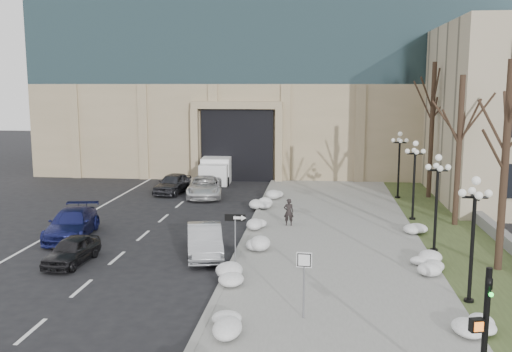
# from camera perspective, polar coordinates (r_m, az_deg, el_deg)

# --- Properties ---
(sidewalk) EXTENTS (9.00, 40.00, 0.12)m
(sidewalk) POSITION_cam_1_polar(r_m,az_deg,el_deg) (29.71, 7.62, -6.38)
(sidewalk) COLOR gray
(sidewalk) RESTS_ON ground
(curb) EXTENTS (0.30, 40.00, 0.14)m
(curb) POSITION_cam_1_polar(r_m,az_deg,el_deg) (29.93, -1.07, -6.16)
(curb) COLOR gray
(curb) RESTS_ON ground
(grass_strip) EXTENTS (4.00, 40.00, 0.10)m
(grass_strip) POSITION_cam_1_polar(r_m,az_deg,el_deg) (30.57, 19.97, -6.43)
(grass_strip) COLOR #384422
(grass_strip) RESTS_ON ground
(stone_wall) EXTENTS (0.50, 30.00, 0.70)m
(stone_wall) POSITION_cam_1_polar(r_m,az_deg,el_deg) (32.89, 22.59, -4.97)
(stone_wall) COLOR slate
(stone_wall) RESTS_ON ground
(car_a) EXTENTS (1.67, 3.66, 1.22)m
(car_a) POSITION_cam_1_polar(r_m,az_deg,el_deg) (27.08, -17.94, -7.08)
(car_a) COLOR black
(car_a) RESTS_ON ground
(car_b) EXTENTS (2.58, 4.76, 1.49)m
(car_b) POSITION_cam_1_polar(r_m,az_deg,el_deg) (26.91, -5.16, -6.47)
(car_b) COLOR #A4A7AC
(car_b) RESTS_ON ground
(car_c) EXTENTS (2.87, 5.39, 1.49)m
(car_c) POSITION_cam_1_polar(r_m,az_deg,el_deg) (31.53, -17.94, -4.56)
(car_c) COLOR navy
(car_c) RESTS_ON ground
(car_d) EXTENTS (3.20, 5.53, 1.45)m
(car_d) POSITION_cam_1_polar(r_m,az_deg,el_deg) (40.97, -5.16, -1.08)
(car_d) COLOR silver
(car_d) RESTS_ON ground
(car_e) EXTENTS (2.38, 4.55, 1.48)m
(car_e) POSITION_cam_1_polar(r_m,az_deg,el_deg) (42.57, -8.30, -0.74)
(car_e) COLOR #323237
(car_e) RESTS_ON ground
(pedestrian) EXTENTS (0.60, 0.44, 1.54)m
(pedestrian) POSITION_cam_1_polar(r_m,az_deg,el_deg) (32.09, 3.29, -3.62)
(pedestrian) COLOR black
(pedestrian) RESTS_ON sidewalk
(box_truck) EXTENTS (2.67, 6.70, 2.09)m
(box_truck) POSITION_cam_1_polar(r_m,az_deg,el_deg) (47.45, -3.87, 0.69)
(box_truck) COLOR silver
(box_truck) RESTS_ON ground
(one_way_sign) EXTENTS (0.93, 0.25, 2.51)m
(one_way_sign) POSITION_cam_1_polar(r_m,az_deg,el_deg) (24.37, -1.74, -4.86)
(one_way_sign) COLOR slate
(one_way_sign) RESTS_ON ground
(keep_sign) EXTENTS (0.52, 0.09, 2.43)m
(keep_sign) POSITION_cam_1_polar(r_m,az_deg,el_deg) (19.42, 4.83, -9.44)
(keep_sign) COLOR slate
(keep_sign) RESTS_ON ground
(traffic_signal) EXTENTS (0.64, 0.85, 3.74)m
(traffic_signal) POSITION_cam_1_polar(r_m,az_deg,el_deg) (15.17, 21.76, -15.30)
(traffic_signal) COLOR black
(traffic_signal) RESTS_ON ground
(snow_clump_b) EXTENTS (1.10, 1.60, 0.36)m
(snow_clump_b) POSITION_cam_1_polar(r_m,az_deg,el_deg) (19.06, -3.54, -14.60)
(snow_clump_b) COLOR white
(snow_clump_b) RESTS_ON sidewalk
(snow_clump_c) EXTENTS (1.10, 1.60, 0.36)m
(snow_clump_c) POSITION_cam_1_polar(r_m,az_deg,el_deg) (23.34, -2.61, -10.05)
(snow_clump_c) COLOR white
(snow_clump_c) RESTS_ON sidewalk
(snow_clump_d) EXTENTS (1.10, 1.60, 0.36)m
(snow_clump_d) POSITION_cam_1_polar(r_m,az_deg,el_deg) (27.50, -0.40, -7.05)
(snow_clump_d) COLOR white
(snow_clump_d) RESTS_ON sidewalk
(snow_clump_e) EXTENTS (1.10, 1.60, 0.36)m
(snow_clump_e) POSITION_cam_1_polar(r_m,az_deg,el_deg) (31.35, -0.39, -5.02)
(snow_clump_e) COLOR white
(snow_clump_e) RESTS_ON sidewalk
(snow_clump_f) EXTENTS (1.10, 1.60, 0.36)m
(snow_clump_f) POSITION_cam_1_polar(r_m,az_deg,el_deg) (36.60, 0.56, -2.96)
(snow_clump_f) COLOR white
(snow_clump_f) RESTS_ON sidewalk
(snow_clump_g) EXTENTS (1.10, 1.60, 0.36)m
(snow_clump_g) POSITION_cam_1_polar(r_m,az_deg,el_deg) (39.97, 1.68, -1.93)
(snow_clump_g) COLOR white
(snow_clump_g) RESTS_ON sidewalk
(snow_clump_h) EXTENTS (1.10, 1.60, 0.36)m
(snow_clump_h) POSITION_cam_1_polar(r_m,az_deg,el_deg) (20.37, 20.95, -13.60)
(snow_clump_h) COLOR white
(snow_clump_h) RESTS_ON sidewalk
(snow_clump_i) EXTENTS (1.10, 1.60, 0.36)m
(snow_clump_i) POSITION_cam_1_polar(r_m,az_deg,el_deg) (25.36, 17.36, -8.89)
(snow_clump_i) COLOR white
(snow_clump_i) RESTS_ON sidewalk
(snow_clump_j) EXTENTS (1.10, 1.60, 0.36)m
(snow_clump_j) POSITION_cam_1_polar(r_m,az_deg,el_deg) (31.56, 15.24, -5.25)
(snow_clump_j) COLOR white
(snow_clump_j) RESTS_ON sidewalk
(snow_clump_k) EXTENTS (1.10, 1.60, 0.36)m
(snow_clump_k) POSITION_cam_1_polar(r_m,az_deg,el_deg) (26.28, 16.38, -8.21)
(snow_clump_k) COLOR white
(snow_clump_k) RESTS_ON sidewalk
(lamppost_a) EXTENTS (1.18, 1.18, 4.76)m
(lamppost_a) POSITION_cam_1_polar(r_m,az_deg,el_deg) (21.91, 20.93, -4.38)
(lamppost_a) COLOR black
(lamppost_a) RESTS_ON ground
(lamppost_b) EXTENTS (1.18, 1.18, 4.76)m
(lamppost_b) POSITION_cam_1_polar(r_m,az_deg,el_deg) (28.12, 17.65, -1.32)
(lamppost_b) COLOR black
(lamppost_b) RESTS_ON ground
(lamppost_c) EXTENTS (1.18, 1.18, 4.76)m
(lamppost_c) POSITION_cam_1_polar(r_m,az_deg,el_deg) (34.43, 15.57, 0.63)
(lamppost_c) COLOR black
(lamppost_c) RESTS_ON ground
(lamppost_d) EXTENTS (1.18, 1.18, 4.76)m
(lamppost_d) POSITION_cam_1_polar(r_m,az_deg,el_deg) (40.80, 14.13, 1.97)
(lamppost_d) COLOR black
(lamppost_d) RESTS_ON ground
(tree_near) EXTENTS (3.20, 3.20, 9.00)m
(tree_near) POSITION_cam_1_polar(r_m,az_deg,el_deg) (25.91, 23.80, 3.63)
(tree_near) COLOR black
(tree_near) RESTS_ON ground
(tree_mid) EXTENTS (3.20, 3.20, 8.50)m
(tree_mid) POSITION_cam_1_polar(r_m,az_deg,el_deg) (33.63, 19.73, 4.40)
(tree_mid) COLOR black
(tree_mid) RESTS_ON ground
(tree_far) EXTENTS (3.20, 3.20, 9.50)m
(tree_far) POSITION_cam_1_polar(r_m,az_deg,el_deg) (41.40, 17.24, 6.22)
(tree_far) COLOR black
(tree_far) RESTS_ON ground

